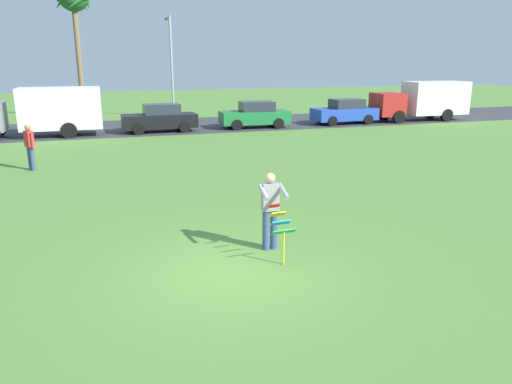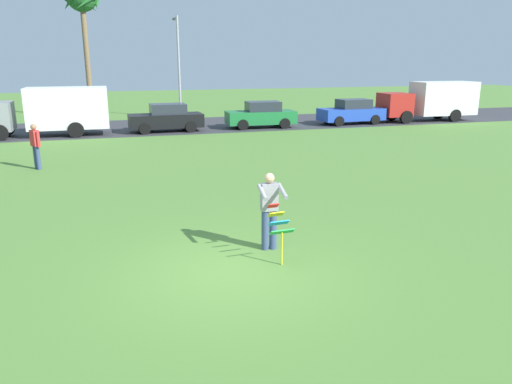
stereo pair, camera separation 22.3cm
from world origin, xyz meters
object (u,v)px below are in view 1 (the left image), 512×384
parked_car_blue (345,112)px  parked_truck_red_cab (425,100)px  palm_tree_right_near (74,2)px  parked_truck_grey_van (44,111)px  parked_car_black (160,118)px  streetlight_pole (171,61)px  person_walker_near (30,146)px  kite_held (281,225)px  person_kite_flyer (270,208)px  parked_car_green (255,115)px

parked_car_blue → parked_truck_red_cab: 6.09m
parked_car_blue → palm_tree_right_near: bearing=152.7°
parked_truck_grey_van → parked_car_black: (6.12, 0.00, -0.64)m
parked_truck_grey_van → parked_car_black: bearing=0.0°
streetlight_pole → person_walker_near: 17.84m
parked_car_blue → palm_tree_right_near: size_ratio=0.46×
parked_truck_grey_van → parked_car_black: 6.16m
kite_held → parked_car_black: bearing=89.9°
person_kite_flyer → parked_car_blue: 22.54m
parked_car_black → palm_tree_right_near: size_ratio=0.46×
parked_truck_grey_van → parked_car_black: parked_truck_grey_van is taller
parked_car_green → parked_truck_red_cab: (12.21, 0.00, 0.64)m
person_kite_flyer → kite_held: 0.73m
person_walker_near → parked_car_black: bearing=56.0°
parked_truck_red_cab → streetlight_pole: streetlight_pole is taller
person_kite_flyer → person_walker_near: 11.92m
person_walker_near → parked_truck_red_cab: bearing=20.2°
person_kite_flyer → parked_car_black: (0.00, 19.13, -0.18)m
kite_held → parked_car_black: parked_car_black is taller
person_kite_flyer → parked_car_blue: bearing=58.1°
palm_tree_right_near → parked_truck_grey_van: bearing=-102.0°
streetlight_pole → parked_car_green: bearing=-60.4°
person_kite_flyer → kite_held: person_kite_flyer is taller
parked_car_black → palm_tree_right_near: bearing=117.4°
kite_held → parked_car_blue: size_ratio=0.28×
parked_truck_red_cab → person_walker_near: (-23.92, -8.79, -0.48)m
kite_held → streetlight_pole: size_ratio=0.17×
palm_tree_right_near → person_walker_near: size_ratio=5.36×
parked_truck_red_cab → palm_tree_right_near: 24.68m
parked_car_blue → palm_tree_right_near: palm_tree_right_near is taller
kite_held → parked_truck_red_cab: 26.80m
parked_car_black → parked_car_blue: same height
parked_truck_grey_van → palm_tree_right_near: size_ratio=0.72×
parked_car_green → parked_truck_red_cab: 12.23m
parked_truck_grey_van → parked_car_green: (11.89, -0.00, -0.64)m
palm_tree_right_near → parked_truck_red_cab: bearing=-20.6°
parked_car_green → streetlight_pole: size_ratio=0.61×
parked_car_blue → person_walker_near: size_ratio=2.46×
parked_truck_grey_van → streetlight_pole: 10.88m
parked_truck_grey_van → person_walker_near: bearing=-88.8°
palm_tree_right_near → person_walker_near: bearing=-95.3°
kite_held → parked_truck_grey_van: bearing=107.1°
kite_held → parked_truck_red_cab: size_ratio=0.18×
parked_car_blue → person_walker_near: 19.90m
parked_car_blue → kite_held: bearing=-121.1°
parked_car_green → person_walker_near: bearing=-143.1°
kite_held → parked_car_black: size_ratio=0.28×
person_kite_flyer → streetlight_pole: streetlight_pole is taller
person_kite_flyer → parked_car_blue: size_ratio=0.41×
kite_held → streetlight_pole: 27.08m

